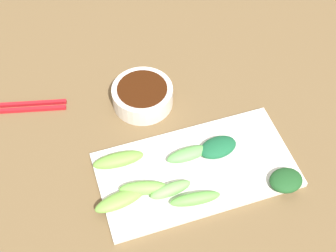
# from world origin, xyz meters

# --- Properties ---
(tabletop) EXTENTS (2.10, 2.10, 0.02)m
(tabletop) POSITION_xyz_m (0.00, 0.00, 0.01)
(tabletop) COLOR brown
(tabletop) RESTS_ON ground
(sauce_bowl) EXTENTS (0.13, 0.13, 0.04)m
(sauce_bowl) POSITION_xyz_m (-0.13, -0.02, 0.04)
(sauce_bowl) COLOR silver
(sauce_bowl) RESTS_ON tabletop
(serving_plate) EXTENTS (0.19, 0.37, 0.01)m
(serving_plate) POSITION_xyz_m (0.07, 0.03, 0.03)
(serving_plate) COLOR silver
(serving_plate) RESTS_ON tabletop
(broccoli_stalk_0) EXTENTS (0.03, 0.10, 0.02)m
(broccoli_stalk_0) POSITION_xyz_m (0.01, -0.11, 0.04)
(broccoli_stalk_0) COLOR #6AA63E
(broccoli_stalk_0) RESTS_ON serving_plate
(broccoli_leafy_1) EXTENTS (0.06, 0.08, 0.02)m
(broccoli_leafy_1) POSITION_xyz_m (0.04, 0.08, 0.04)
(broccoli_leafy_1) COLOR #175933
(broccoli_leafy_1) RESTS_ON serving_plate
(broccoli_stalk_2) EXTENTS (0.03, 0.08, 0.02)m
(broccoli_stalk_2) POSITION_xyz_m (0.10, -0.04, 0.04)
(broccoli_stalk_2) COLOR #6DAE56
(broccoli_stalk_2) RESTS_ON serving_plate
(broccoli_leafy_3) EXTENTS (0.05, 0.06, 0.02)m
(broccoli_leafy_3) POSITION_xyz_m (0.15, 0.17, 0.04)
(broccoli_leafy_3) COLOR #1B4B20
(broccoli_leafy_3) RESTS_ON serving_plate
(broccoli_stalk_4) EXTENTS (0.05, 0.09, 0.02)m
(broccoli_stalk_4) POSITION_xyz_m (0.08, -0.08, 0.04)
(broccoli_stalk_4) COLOR #6BB145
(broccoli_stalk_4) RESTS_ON serving_plate
(broccoli_stalk_5) EXTENTS (0.03, 0.09, 0.02)m
(broccoli_stalk_5) POSITION_xyz_m (0.13, -0.00, 0.04)
(broccoli_stalk_5) COLOR #5DA845
(broccoli_stalk_5) RESTS_ON serving_plate
(broccoli_stalk_6) EXTENTS (0.05, 0.10, 0.02)m
(broccoli_stalk_6) POSITION_xyz_m (0.09, -0.13, 0.04)
(broccoli_stalk_6) COLOR #6CA53F
(broccoli_stalk_6) RESTS_ON serving_plate
(broccoli_stalk_7) EXTENTS (0.03, 0.09, 0.02)m
(broccoli_stalk_7) POSITION_xyz_m (0.04, 0.02, 0.04)
(broccoli_stalk_7) COLOR #5DA751
(broccoli_stalk_7) RESTS_ON serving_plate
(chopsticks) EXTENTS (0.08, 0.23, 0.01)m
(chopsticks) POSITION_xyz_m (-0.20, -0.29, 0.02)
(chopsticks) COLOR #AF171F
(chopsticks) RESTS_ON tabletop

